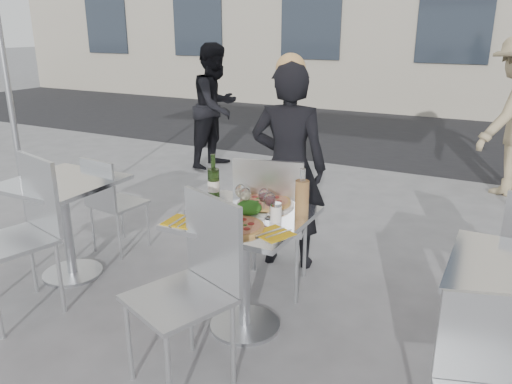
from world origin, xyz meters
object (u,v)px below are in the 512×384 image
at_px(carafe, 302,198).
at_px(napkin_left, 182,221).
at_px(pizza_far, 265,203).
at_px(salad_plate, 249,209).
at_px(wineglass_white_b, 245,195).
at_px(main_table, 244,248).
at_px(wine_bottle, 214,182).
at_px(pedestrian_a, 216,106).
at_px(wineglass_red_a, 264,196).
at_px(chair_far, 271,215).
at_px(side_chair_lfar, 110,197).
at_px(woman_diner, 289,168).
at_px(wineglass_red_b, 270,200).
at_px(sugar_shaker, 276,212).
at_px(napkin_right, 273,233).
at_px(pizza_near, 235,227).
at_px(side_chair_rnear, 488,384).
at_px(side_chair_lnear, 24,223).
at_px(wineglass_white_a, 241,192).
at_px(chair_near, 195,276).
at_px(side_table_left, 65,208).

xyz_separation_m(carafe, napkin_left, (-0.57, -0.38, -0.11)).
relative_size(pizza_far, salad_plate, 1.62).
xyz_separation_m(pizza_far, wineglass_white_b, (-0.05, -0.17, 0.09)).
distance_m(main_table, wine_bottle, 0.48).
xyz_separation_m(main_table, carafe, (0.31, 0.13, 0.33)).
xyz_separation_m(pedestrian_a, wineglass_red_a, (2.27, -3.10, 0.05)).
bearing_deg(pizza_far, carafe, -16.66).
relative_size(carafe, wineglass_red_a, 1.84).
relative_size(chair_far, side_chair_lfar, 1.23).
distance_m(woman_diner, salad_plate, 0.94).
bearing_deg(wineglass_red_a, wineglass_red_b, -37.24).
bearing_deg(wineglass_red_a, wineglass_white_b, -162.52).
relative_size(main_table, wineglass_red_a, 4.76).
bearing_deg(sugar_shaker, pedestrian_a, 126.91).
bearing_deg(wine_bottle, wineglass_red_b, -15.98).
xyz_separation_m(woman_diner, napkin_right, (0.41, -1.11, -0.03)).
height_order(pizza_near, wine_bottle, wine_bottle).
height_order(side_chair_rnear, salad_plate, salad_plate).
height_order(side_chair_lnear, pedestrian_a, pedestrian_a).
distance_m(wineglass_white_a, wineglass_red_b, 0.23).
distance_m(side_chair_lnear, woman_diner, 1.86).
bearing_deg(napkin_right, side_chair_lfar, -175.56).
bearing_deg(wineglass_red_a, napkin_right, -53.52).
bearing_deg(chair_near, pedestrian_a, 141.32).
xyz_separation_m(chair_near, carafe, (0.32, 0.64, 0.28)).
height_order(side_chair_lnear, sugar_shaker, side_chair_lnear).
height_order(pizza_far, wineglass_white_a, wineglass_white_a).
bearing_deg(pizza_near, sugar_shaker, 53.40).
bearing_deg(main_table, wine_bottle, 152.15).
relative_size(chair_near, pizza_far, 2.79).
bearing_deg(pizza_near, side_chair_rnear, -15.11).
xyz_separation_m(woman_diner, wineglass_red_a, (0.23, -0.87, 0.07)).
bearing_deg(pizza_near, wineglass_white_a, 113.37).
relative_size(main_table, pizza_far, 2.11).
xyz_separation_m(main_table, chair_near, (-0.01, -0.50, 0.05)).
bearing_deg(side_chair_lfar, main_table, 168.41).
bearing_deg(sugar_shaker, main_table, -177.92).
height_order(chair_far, pedestrian_a, pedestrian_a).
xyz_separation_m(wine_bottle, napkin_right, (0.58, -0.33, -0.11)).
xyz_separation_m(wineglass_white_b, wineglass_red_a, (0.11, 0.03, 0.00)).
relative_size(side_table_left, napkin_left, 3.74).
bearing_deg(wineglass_red_b, wineglass_red_a, 142.76).
bearing_deg(main_table, side_table_left, 180.00).
height_order(side_table_left, sugar_shaker, sugar_shaker).
bearing_deg(wine_bottle, woman_diner, 77.92).
height_order(main_table, side_chair_lfar, side_chair_lfar).
distance_m(chair_far, pizza_far, 0.30).
bearing_deg(pizza_far, main_table, -98.10).
bearing_deg(chair_far, side_chair_rnear, 130.60).
relative_size(side_chair_lfar, wineglass_red_a, 5.17).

